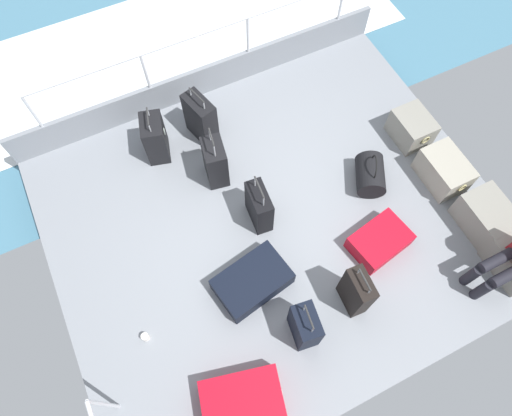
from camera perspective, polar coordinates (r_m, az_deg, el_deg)
The scene contains 18 objects.
ground_plane at distance 5.48m, azimuth 2.37°, elevation -1.54°, with size 4.40×5.20×0.06m, color gray.
gunwale_port at distance 6.37m, azimuth -6.80°, elevation 15.64°, with size 0.06×5.20×0.45m, color gray.
railing_port at distance 5.97m, azimuth -7.40°, elevation 19.17°, with size 0.04×4.20×1.02m.
sea_wake at distance 7.75m, azimuth -10.71°, elevation 19.81°, with size 12.00×12.00×0.01m.
cargo_crate_0 at distance 6.21m, azimuth 18.98°, elevation 9.51°, with size 0.55×0.41×0.38m.
cargo_crate_1 at distance 5.99m, azimuth 22.56°, elevation 4.39°, with size 0.65×0.42×0.38m.
cargo_crate_2 at distance 5.87m, azimuth 26.92°, elevation -0.96°, with size 0.65×0.45×0.41m.
suitcase_0 at distance 5.47m, azimuth -5.16°, elevation 5.75°, with size 0.41×0.31×0.85m.
suitcase_1 at distance 4.83m, azimuth -1.74°, elevation -23.17°, with size 0.70×0.89×0.26m.
suitcase_2 at distance 5.85m, azimuth -6.98°, elevation 11.13°, with size 0.48×0.33×0.78m.
suitcase_3 at distance 5.79m, azimuth -12.57°, elevation 8.57°, with size 0.44×0.35×0.76m.
suitcase_4 at distance 5.40m, azimuth 15.28°, elevation -4.04°, with size 0.57×0.73×0.23m.
suitcase_5 at distance 5.19m, azimuth 0.39°, elevation 0.15°, with size 0.44×0.24×0.77m.
suitcase_6 at distance 5.04m, azimuth -0.47°, elevation -9.22°, with size 0.65×0.88×0.25m.
suitcase_7 at distance 4.79m, azimuth 6.16°, elevation -14.58°, with size 0.39×0.28×0.72m.
suitcase_8 at distance 4.90m, azimuth 12.51°, elevation -10.25°, with size 0.37×0.21×0.77m.
duffel_bag at distance 5.70m, azimuth 14.19°, elevation 4.08°, with size 0.59×0.53×0.50m.
paper_cup at distance 5.12m, azimuth -13.75°, elevation -15.49°, with size 0.08×0.08×0.10m, color white.
Camera 1 is at (1.93, -1.20, 4.95)m, focal length 31.78 mm.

